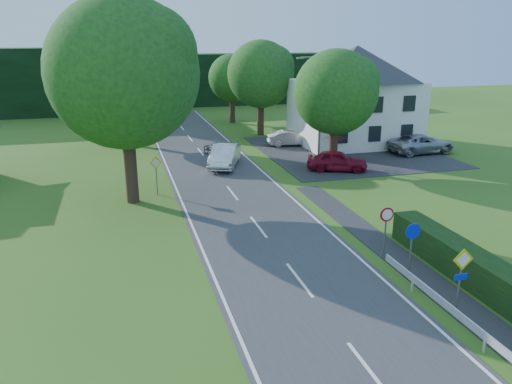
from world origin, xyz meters
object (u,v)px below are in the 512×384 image
object	(u,v)px
moving_car	(225,155)
motorcycle	(210,149)
parked_car_silver_a	(290,138)
parasol	(335,149)
parked_car_red	(337,161)
parked_car_silver_b	(421,144)
streetlight	(319,105)

from	to	relation	value
moving_car	motorcycle	size ratio (longest dim) A/B	2.34
parked_car_silver_a	parasol	xyz separation A→B (m)	(1.21, -6.85, 0.39)
parasol	parked_car_red	bearing A→B (deg)	-109.61
motorcycle	parked_car_silver_a	world-z (taller)	parked_car_silver_a
moving_car	parked_car_silver_b	distance (m)	16.70
streetlight	parasol	size ratio (longest dim) A/B	3.38
motorcycle	parked_car_silver_b	bearing A→B (deg)	-30.22
parked_car_red	parked_car_silver_a	distance (m)	9.09
moving_car	parked_car_silver_a	distance (m)	9.13
moving_car	parasol	distance (m)	8.43
moving_car	parked_car_red	xyz separation A→B (m)	(7.55, -3.40, -0.10)
parked_car_red	parked_car_silver_a	world-z (taller)	parked_car_red
parked_car_silver_a	parked_car_silver_b	xyz separation A→B (m)	(9.56, -5.67, 0.11)
parked_car_red	parked_car_silver_b	xyz separation A→B (m)	(9.15, 3.41, 0.04)
motorcycle	moving_car	bearing A→B (deg)	-101.66
streetlight	parked_car_silver_b	xyz separation A→B (m)	(9.60, 0.68, -3.64)
parasol	moving_car	bearing A→B (deg)	172.04
parked_car_silver_a	parasol	bearing A→B (deg)	-164.44
moving_car	parked_car_silver_b	world-z (taller)	moving_car
streetlight	motorcycle	bearing A→B (deg)	150.45
streetlight	moving_car	world-z (taller)	streetlight
streetlight	parked_car_silver_a	bearing A→B (deg)	89.61
moving_car	parasol	xyz separation A→B (m)	(8.35, -1.17, 0.23)
motorcycle	parked_car_red	bearing A→B (deg)	-59.64
streetlight	parked_car_silver_a	size ratio (longest dim) A/B	1.96
parasol	streetlight	bearing A→B (deg)	158.20
motorcycle	parked_car_silver_b	distance (m)	17.50
streetlight	motorcycle	size ratio (longest dim) A/B	3.70
motorcycle	parked_car_red	world-z (taller)	parked_car_red
streetlight	parked_car_red	xyz separation A→B (m)	(0.46, -2.73, -3.69)
parked_car_silver_b	parasol	xyz separation A→B (m)	(-8.35, -1.18, 0.29)
streetlight	parked_car_silver_b	world-z (taller)	streetlight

